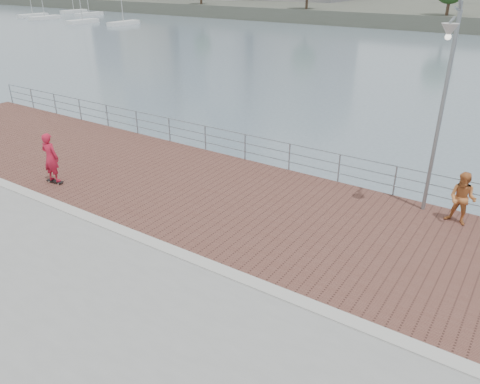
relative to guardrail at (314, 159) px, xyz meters
The scene contains 9 objects.
water 7.50m from the guardrail, 90.00° to the right, with size 400.00×400.00×0.00m, color slate.
brick_lane 3.47m from the guardrail, 90.00° to the right, with size 40.00×6.80×0.02m, color brown.
curb 7.03m from the guardrail, 90.00° to the right, with size 40.00×0.40×0.06m, color #B7B5AD.
guardrail is the anchor object (origin of this frame).
street_lamp 5.70m from the guardrail, 12.70° to the right, with size 0.45×1.31×6.19m.
skateboard 9.64m from the guardrail, 142.32° to the right, with size 0.71×0.28×0.08m.
skateboarder 9.63m from the guardrail, 142.32° to the right, with size 0.67×0.44×1.82m, color #BA1832.
bystander 5.43m from the guardrail, ahead, with size 0.81×0.63×1.68m, color #C7753A.
marina 94.73m from the guardrail, 146.98° to the left, with size 31.40×21.08×9.89m.
Camera 1 is at (6.78, -8.17, 7.11)m, focal length 35.00 mm.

